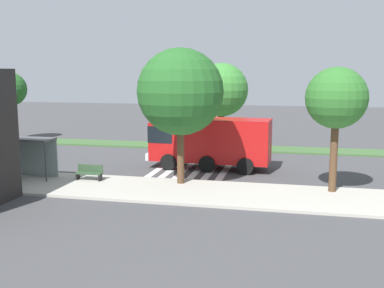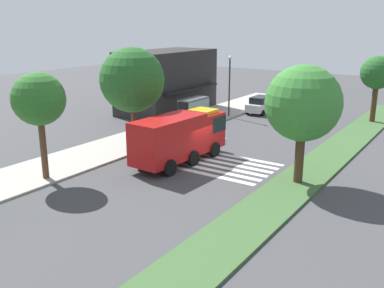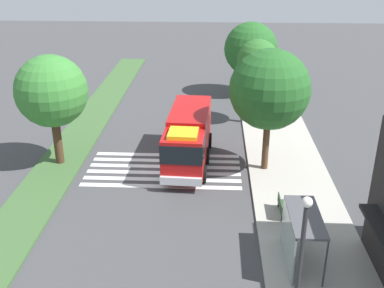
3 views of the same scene
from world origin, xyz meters
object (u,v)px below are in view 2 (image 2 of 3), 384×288
(street_lamp, at_px, (229,81))
(sidewalk_tree_west, at_px, (39,100))
(median_tree_west, at_px, (377,73))
(parked_car_west, at_px, (261,104))
(bench_near_shelter, at_px, (172,127))
(bus_stop_shelter, at_px, (196,106))
(sidewalk_tree_center, at_px, (132,80))
(median_tree_far_west, at_px, (303,104))
(fire_truck, at_px, (182,135))

(street_lamp, distance_m, sidewalk_tree_west, 22.98)
(sidewalk_tree_west, bearing_deg, median_tree_west, -25.26)
(sidewalk_tree_west, bearing_deg, street_lamp, -1.00)
(street_lamp, distance_m, median_tree_west, 14.34)
(street_lamp, height_order, sidewalk_tree_west, sidewalk_tree_west)
(parked_car_west, bearing_deg, bench_near_shelter, 166.93)
(street_lamp, relative_size, sidewalk_tree_west, 0.93)
(sidewalk_tree_west, bearing_deg, bench_near_shelter, 1.79)
(bus_stop_shelter, distance_m, bench_near_shelter, 4.20)
(bus_stop_shelter, distance_m, sidewalk_tree_west, 18.30)
(sidewalk_tree_center, xyz_separation_m, median_tree_far_west, (-0.20, -13.52, -0.39))
(fire_truck, height_order, median_tree_far_west, median_tree_far_west)
(fire_truck, xyz_separation_m, bench_near_shelter, (6.13, 5.44, -1.36))
(bus_stop_shelter, relative_size, median_tree_far_west, 0.49)
(median_tree_far_west, bearing_deg, median_tree_west, -0.00)
(fire_truck, distance_m, bus_stop_shelter, 11.49)
(bench_near_shelter, relative_size, sidewalk_tree_west, 0.24)
(fire_truck, distance_m, sidewalk_tree_west, 9.86)
(bus_stop_shelter, height_order, sidewalk_tree_center, sidewalk_tree_center)
(median_tree_far_west, height_order, median_tree_west, median_tree_far_west)
(sidewalk_tree_center, bearing_deg, median_tree_far_west, -90.85)
(fire_truck, height_order, bench_near_shelter, fire_truck)
(bus_stop_shelter, xyz_separation_m, median_tree_west, (10.64, -13.95, 2.99))
(fire_truck, height_order, sidewalk_tree_center, sidewalk_tree_center)
(street_lamp, bearing_deg, sidewalk_tree_west, 179.00)
(sidewalk_tree_center, bearing_deg, sidewalk_tree_west, 180.00)
(bench_near_shelter, bearing_deg, sidewalk_tree_center, -175.49)
(fire_truck, xyz_separation_m, parked_car_west, (19.00, 2.80, -1.02))
(bench_near_shelter, height_order, street_lamp, street_lamp)
(street_lamp, distance_m, median_tree_far_west, 19.72)
(sidewalk_tree_west, bearing_deg, sidewalk_tree_center, -0.00)
(street_lamp, distance_m, sidewalk_tree_center, 14.57)
(parked_car_west, height_order, bus_stop_shelter, bus_stop_shelter)
(parked_car_west, xyz_separation_m, median_tree_west, (1.77, -11.32, 3.94))
(median_tree_west, bearing_deg, street_lamp, 113.50)
(median_tree_far_west, relative_size, median_tree_west, 1.12)
(bus_stop_shelter, bearing_deg, bench_near_shelter, 179.92)
(parked_car_west, relative_size, bench_near_shelter, 2.83)
(sidewalk_tree_west, distance_m, median_tree_west, 31.68)
(bench_near_shelter, distance_m, median_tree_far_west, 15.73)
(sidewalk_tree_west, distance_m, sidewalk_tree_center, 8.47)
(bench_near_shelter, xyz_separation_m, sidewalk_tree_west, (-14.01, -0.44, 4.55))
(median_tree_west, bearing_deg, bus_stop_shelter, 127.34)
(bench_near_shelter, relative_size, street_lamp, 0.26)
(fire_truck, relative_size, median_tree_west, 1.31)
(fire_truck, distance_m, parked_car_west, 19.23)
(fire_truck, relative_size, bus_stop_shelter, 2.40)
(bench_near_shelter, distance_m, street_lamp, 9.54)
(bench_near_shelter, relative_size, median_tree_far_west, 0.22)
(parked_car_west, xyz_separation_m, bench_near_shelter, (-12.87, 2.64, -0.34))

